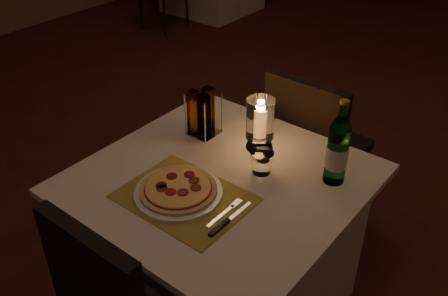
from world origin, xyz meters
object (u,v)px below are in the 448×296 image
Objects in this scene: plate at (178,192)px; hurricane_candle at (260,120)px; main_table at (221,247)px; chair_far at (312,140)px; tumbler at (262,163)px; water_bottle at (338,150)px; pizza at (178,189)px.

plate is 0.45m from hurricane_candle.
chair_far is at bearing 90.00° from main_table.
tumbler is (0.15, 0.30, 0.03)m from plate.
chair_far is 4.06× the size of hurricane_candle.
plate is (-0.05, -0.89, 0.20)m from chair_far.
water_bottle reaches higher than hurricane_candle.
chair_far reaches higher than pizza.
main_table is 4.51× the size of hurricane_candle.
hurricane_candle is (0.05, 0.43, 0.12)m from plate.
chair_far is at bearing 89.72° from hurricane_candle.
plate is 0.34m from tumbler.
chair_far is 0.56m from hurricane_candle.
tumbler is (0.10, 0.12, 0.41)m from main_table.
tumbler is at bearing 62.90° from plate.
hurricane_candle reaches higher than main_table.
main_table is 2.96× the size of water_bottle.
tumbler is at bearing -80.12° from chair_far.
water_bottle is at bearing 47.22° from plate.
plate is at bearing -117.10° from tumbler.
plate is at bearing -54.52° from pizza.
main_table is 1.11× the size of chair_far.
hurricane_candle is (-0.35, 0.01, -0.01)m from water_bottle.
main_table is 0.56m from hurricane_candle.
main_table is 11.13× the size of tumbler.
water_bottle is (0.39, 0.43, 0.11)m from pizza.
plate is 1.14× the size of pizza.
chair_far reaches higher than main_table.
water_bottle is at bearing -53.76° from chair_far.
main_table is 0.66m from water_bottle.
main_table is 0.42m from plate.
water_bottle is (0.39, 0.43, 0.13)m from plate.
pizza is 0.83× the size of water_bottle.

